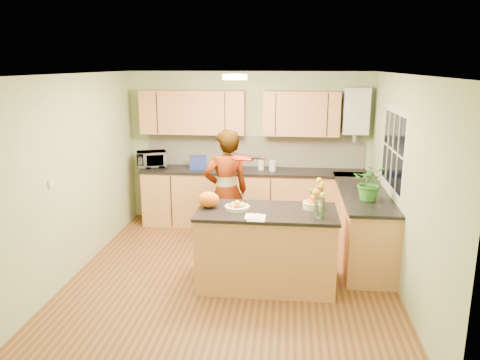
# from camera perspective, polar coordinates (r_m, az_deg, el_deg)

# --- Properties ---
(floor) EXTENTS (4.50, 4.50, 0.00)m
(floor) POSITION_cam_1_polar(r_m,az_deg,el_deg) (6.07, -0.93, -11.52)
(floor) COLOR #593119
(floor) RESTS_ON ground
(ceiling) EXTENTS (4.00, 4.50, 0.02)m
(ceiling) POSITION_cam_1_polar(r_m,az_deg,el_deg) (5.48, -1.03, 12.78)
(ceiling) COLOR silver
(ceiling) RESTS_ON wall_back
(wall_back) EXTENTS (4.00, 0.02, 2.50)m
(wall_back) POSITION_cam_1_polar(r_m,az_deg,el_deg) (7.84, 1.07, 3.95)
(wall_back) COLOR #94AF7D
(wall_back) RESTS_ON floor
(wall_front) EXTENTS (4.00, 0.02, 2.50)m
(wall_front) POSITION_cam_1_polar(r_m,az_deg,el_deg) (3.54, -5.55, -8.80)
(wall_front) COLOR #94AF7D
(wall_front) RESTS_ON floor
(wall_left) EXTENTS (0.02, 4.50, 2.50)m
(wall_left) POSITION_cam_1_polar(r_m,az_deg,el_deg) (6.22, -19.59, 0.48)
(wall_left) COLOR #94AF7D
(wall_left) RESTS_ON floor
(wall_right) EXTENTS (0.02, 4.50, 2.50)m
(wall_right) POSITION_cam_1_polar(r_m,az_deg,el_deg) (5.76, 19.18, -0.52)
(wall_right) COLOR #94AF7D
(wall_right) RESTS_ON floor
(back_counter) EXTENTS (3.64, 0.62, 0.94)m
(back_counter) POSITION_cam_1_polar(r_m,az_deg,el_deg) (7.71, 1.58, -2.16)
(back_counter) COLOR #BC7F4B
(back_counter) RESTS_ON floor
(right_counter) EXTENTS (0.62, 2.24, 0.94)m
(right_counter) POSITION_cam_1_polar(r_m,az_deg,el_deg) (6.72, 14.58, -5.09)
(right_counter) COLOR #BC7F4B
(right_counter) RESTS_ON floor
(splashback) EXTENTS (3.60, 0.02, 0.52)m
(splashback) POSITION_cam_1_polar(r_m,az_deg,el_deg) (7.82, 1.79, 3.56)
(splashback) COLOR silver
(splashback) RESTS_ON back_counter
(upper_cabinets) EXTENTS (3.20, 0.34, 0.70)m
(upper_cabinets) POSITION_cam_1_polar(r_m,az_deg,el_deg) (7.61, -0.36, 8.21)
(upper_cabinets) COLOR #BC7F4B
(upper_cabinets) RESTS_ON wall_back
(boiler) EXTENTS (0.40, 0.30, 0.86)m
(boiler) POSITION_cam_1_polar(r_m,az_deg,el_deg) (7.63, 13.93, 8.18)
(boiler) COLOR silver
(boiler) RESTS_ON wall_back
(window_right) EXTENTS (0.01, 1.30, 1.05)m
(window_right) POSITION_cam_1_polar(r_m,az_deg,el_deg) (6.27, 18.15, 3.51)
(window_right) COLOR silver
(window_right) RESTS_ON wall_right
(light_switch) EXTENTS (0.02, 0.09, 0.09)m
(light_switch) POSITION_cam_1_polar(r_m,az_deg,el_deg) (5.68, -22.07, -0.45)
(light_switch) COLOR silver
(light_switch) RESTS_ON wall_left
(ceiling_lamp) EXTENTS (0.30, 0.30, 0.07)m
(ceiling_lamp) POSITION_cam_1_polar(r_m,az_deg,el_deg) (5.78, -0.65, 12.46)
(ceiling_lamp) COLOR #FFEABF
(ceiling_lamp) RESTS_ON ceiling
(peninsula_island) EXTENTS (1.64, 0.84, 0.94)m
(peninsula_island) POSITION_cam_1_polar(r_m,az_deg,el_deg) (5.67, 3.22, -8.24)
(peninsula_island) COLOR #BC7F4B
(peninsula_island) RESTS_ON floor
(fruit_dish) EXTENTS (0.29, 0.29, 0.10)m
(fruit_dish) POSITION_cam_1_polar(r_m,az_deg,el_deg) (5.52, -0.34, -3.18)
(fruit_dish) COLOR beige
(fruit_dish) RESTS_ON peninsula_island
(orange_bowl) EXTENTS (0.26, 0.26, 0.15)m
(orange_bowl) POSITION_cam_1_polar(r_m,az_deg,el_deg) (5.64, 8.98, -2.78)
(orange_bowl) COLOR beige
(orange_bowl) RESTS_ON peninsula_island
(flower_vase) EXTENTS (0.25, 0.25, 0.47)m
(flower_vase) POSITION_cam_1_polar(r_m,az_deg,el_deg) (5.26, 9.78, -1.23)
(flower_vase) COLOR silver
(flower_vase) RESTS_ON peninsula_island
(orange_bag) EXTENTS (0.29, 0.26, 0.19)m
(orange_bag) POSITION_cam_1_polar(r_m,az_deg,el_deg) (5.61, -3.84, -2.39)
(orange_bag) COLOR orange
(orange_bag) RESTS_ON peninsula_island
(papers) EXTENTS (0.19, 0.26, 0.01)m
(papers) POSITION_cam_1_polar(r_m,az_deg,el_deg) (5.23, 2.02, -4.61)
(papers) COLOR silver
(papers) RESTS_ON peninsula_island
(violinist) EXTENTS (0.76, 0.65, 1.76)m
(violinist) POSITION_cam_1_polar(r_m,az_deg,el_deg) (6.52, -1.69, -1.46)
(violinist) COLOR tan
(violinist) RESTS_ON floor
(violin) EXTENTS (0.60, 0.53, 0.15)m
(violin) POSITION_cam_1_polar(r_m,az_deg,el_deg) (6.16, -0.16, 2.69)
(violin) COLOR #571005
(violin) RESTS_ON violinist
(microwave) EXTENTS (0.56, 0.46, 0.26)m
(microwave) POSITION_cam_1_polar(r_m,az_deg,el_deg) (7.92, -10.74, 2.50)
(microwave) COLOR silver
(microwave) RESTS_ON back_counter
(blue_box) EXTENTS (0.30, 0.25, 0.21)m
(blue_box) POSITION_cam_1_polar(r_m,az_deg,el_deg) (7.67, -5.15, 2.12)
(blue_box) COLOR navy
(blue_box) RESTS_ON back_counter
(kettle) EXTENTS (0.16, 0.16, 0.30)m
(kettle) POSITION_cam_1_polar(r_m,az_deg,el_deg) (7.58, -0.45, 2.15)
(kettle) COLOR silver
(kettle) RESTS_ON back_counter
(jar_cream) EXTENTS (0.11, 0.11, 0.16)m
(jar_cream) POSITION_cam_1_polar(r_m,az_deg,el_deg) (7.60, 2.59, 1.83)
(jar_cream) COLOR beige
(jar_cream) RESTS_ON back_counter
(jar_white) EXTENTS (0.11, 0.11, 0.17)m
(jar_white) POSITION_cam_1_polar(r_m,az_deg,el_deg) (7.52, 3.99, 1.75)
(jar_white) COLOR silver
(jar_white) RESTS_ON back_counter
(potted_plant) EXTENTS (0.48, 0.44, 0.47)m
(potted_plant) POSITION_cam_1_polar(r_m,az_deg,el_deg) (6.06, 15.63, -0.31)
(potted_plant) COLOR #347928
(potted_plant) RESTS_ON right_counter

